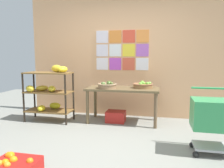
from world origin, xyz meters
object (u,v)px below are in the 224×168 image
Objects in this scene: fruit_basket_back_left at (107,85)px; produce_crate_under_table at (116,116)px; shopping_cart at (215,116)px; display_table at (123,92)px; orange_crate_foreground at (15,168)px; fruit_basket_centre at (143,85)px; banana_shelf_unit at (49,90)px.

fruit_basket_back_left reaches higher than produce_crate_under_table.
produce_crate_under_table is 0.43× the size of shopping_cart.
display_table is at bearing 138.06° from shopping_cart.
fruit_basket_back_left is 2.31m from orange_crate_foreground.
fruit_basket_centre reaches higher than display_table.
fruit_basket_back_left is 0.43× the size of shopping_cart.
orange_crate_foreground is (0.68, -2.06, -0.53)m from banana_shelf_unit.
orange_crate_foreground is at bearing -103.50° from fruit_basket_back_left.
orange_crate_foreground is (-0.52, -2.16, -0.65)m from fruit_basket_back_left.
display_table is at bearing 70.58° from orange_crate_foreground.
shopping_cart reaches higher than fruit_basket_centre.
produce_crate_under_table is at bearing 9.08° from banana_shelf_unit.
orange_crate_foreground is 0.53× the size of shopping_cart.
display_table is at bearing -171.48° from fruit_basket_centre.
orange_crate_foreground is at bearing -117.11° from fruit_basket_centre.
fruit_basket_back_left is at bearing -143.16° from produce_crate_under_table.
banana_shelf_unit is 1.50m from display_table.
produce_crate_under_table is (-0.53, -0.08, -0.65)m from fruit_basket_centre.
shopping_cart is (2.25, 1.10, 0.41)m from orange_crate_foreground.
display_table is 3.73× the size of fruit_basket_back_left.
fruit_basket_back_left is at bearing -155.49° from display_table.
fruit_basket_back_left is (-0.68, -0.19, 0.01)m from fruit_basket_centre.
banana_shelf_unit is 2.47× the size of orange_crate_foreground.
fruit_basket_back_left is 0.82× the size of orange_crate_foreground.
fruit_basket_centre is at bearing 62.89° from orange_crate_foreground.
display_table is 1.61× the size of shopping_cart.
display_table is at bearing 7.79° from produce_crate_under_table.
shopping_cart reaches higher than display_table.
display_table is 3.79× the size of produce_crate_under_table.
produce_crate_under_table is 0.81× the size of orange_crate_foreground.
display_table is 0.43m from fruit_basket_centre.
banana_shelf_unit is at bearing -170.92° from produce_crate_under_table.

